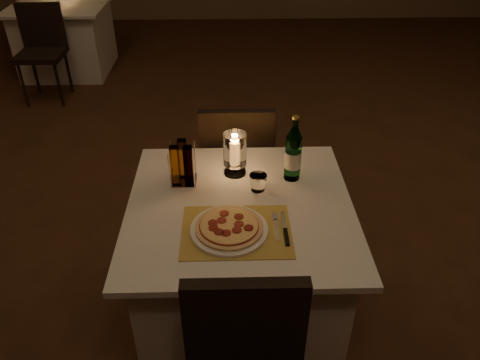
{
  "coord_description": "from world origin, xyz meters",
  "views": [
    {
      "loc": [
        -0.14,
        -2.32,
        2.0
      ],
      "look_at": [
        -0.1,
        -0.66,
        0.86
      ],
      "focal_mm": 35.0,
      "sensor_mm": 36.0,
      "label": 1
    }
  ],
  "objects_px": {
    "tumbler": "(258,183)",
    "hurricane_candle": "(235,151)",
    "chair_far": "(237,157)",
    "neighbor_table_left": "(66,38)",
    "pizza": "(229,227)",
    "main_table": "(240,265)",
    "water_bottle": "(293,154)",
    "plate": "(229,230)"
  },
  "relations": [
    {
      "from": "tumbler",
      "to": "neighbor_table_left",
      "type": "height_order",
      "value": "tumbler"
    },
    {
      "from": "chair_far",
      "to": "water_bottle",
      "type": "height_order",
      "value": "water_bottle"
    },
    {
      "from": "pizza",
      "to": "neighbor_table_left",
      "type": "bearing_deg",
      "value": 115.39
    },
    {
      "from": "plate",
      "to": "neighbor_table_left",
      "type": "distance_m",
      "value": 4.2
    },
    {
      "from": "main_table",
      "to": "water_bottle",
      "type": "xyz_separation_m",
      "value": [
        0.25,
        0.21,
        0.5
      ]
    },
    {
      "from": "main_table",
      "to": "chair_far",
      "type": "relative_size",
      "value": 1.11
    },
    {
      "from": "main_table",
      "to": "chair_far",
      "type": "height_order",
      "value": "chair_far"
    },
    {
      "from": "main_table",
      "to": "plate",
      "type": "distance_m",
      "value": 0.42
    },
    {
      "from": "pizza",
      "to": "neighbor_table_left",
      "type": "height_order",
      "value": "pizza"
    },
    {
      "from": "chair_far",
      "to": "water_bottle",
      "type": "bearing_deg",
      "value": -63.44
    },
    {
      "from": "water_bottle",
      "to": "chair_far",
      "type": "bearing_deg",
      "value": 116.56
    },
    {
      "from": "chair_far",
      "to": "neighbor_table_left",
      "type": "relative_size",
      "value": 0.9
    },
    {
      "from": "tumbler",
      "to": "hurricane_candle",
      "type": "distance_m",
      "value": 0.2
    },
    {
      "from": "chair_far",
      "to": "plate",
      "type": "bearing_deg",
      "value": -93.2
    },
    {
      "from": "main_table",
      "to": "neighbor_table_left",
      "type": "xyz_separation_m",
      "value": [
        -1.84,
        3.6,
        0.0
      ]
    },
    {
      "from": "water_bottle",
      "to": "hurricane_candle",
      "type": "distance_m",
      "value": 0.28
    },
    {
      "from": "plate",
      "to": "tumbler",
      "type": "distance_m",
      "value": 0.32
    },
    {
      "from": "plate",
      "to": "water_bottle",
      "type": "xyz_separation_m",
      "value": [
        0.3,
        0.39,
        0.12
      ]
    },
    {
      "from": "plate",
      "to": "neighbor_table_left",
      "type": "xyz_separation_m",
      "value": [
        -1.79,
        3.78,
        -0.38
      ]
    },
    {
      "from": "tumbler",
      "to": "water_bottle",
      "type": "relative_size",
      "value": 0.25
    },
    {
      "from": "water_bottle",
      "to": "neighbor_table_left",
      "type": "bearing_deg",
      "value": 121.73
    },
    {
      "from": "main_table",
      "to": "plate",
      "type": "xyz_separation_m",
      "value": [
        -0.05,
        -0.18,
        0.38
      ]
    },
    {
      "from": "hurricane_candle",
      "to": "neighbor_table_left",
      "type": "height_order",
      "value": "hurricane_candle"
    },
    {
      "from": "chair_far",
      "to": "plate",
      "type": "height_order",
      "value": "chair_far"
    },
    {
      "from": "hurricane_candle",
      "to": "plate",
      "type": "bearing_deg",
      "value": -94.19
    },
    {
      "from": "pizza",
      "to": "chair_far",
      "type": "bearing_deg",
      "value": 86.79
    },
    {
      "from": "tumbler",
      "to": "water_bottle",
      "type": "xyz_separation_m",
      "value": [
        0.17,
        0.1,
        0.09
      ]
    },
    {
      "from": "main_table",
      "to": "hurricane_candle",
      "type": "xyz_separation_m",
      "value": [
        -0.02,
        0.26,
        0.49
      ]
    },
    {
      "from": "pizza",
      "to": "water_bottle",
      "type": "xyz_separation_m",
      "value": [
        0.3,
        0.39,
        0.1
      ]
    },
    {
      "from": "pizza",
      "to": "main_table",
      "type": "bearing_deg",
      "value": 74.43
    },
    {
      "from": "chair_far",
      "to": "pizza",
      "type": "bearing_deg",
      "value": -93.21
    },
    {
      "from": "tumbler",
      "to": "water_bottle",
      "type": "bearing_deg",
      "value": 29.8
    },
    {
      "from": "plate",
      "to": "pizza",
      "type": "height_order",
      "value": "pizza"
    },
    {
      "from": "pizza",
      "to": "neighbor_table_left",
      "type": "distance_m",
      "value": 4.2
    },
    {
      "from": "pizza",
      "to": "tumbler",
      "type": "distance_m",
      "value": 0.32
    },
    {
      "from": "main_table",
      "to": "hurricane_candle",
      "type": "distance_m",
      "value": 0.56
    },
    {
      "from": "chair_far",
      "to": "tumbler",
      "type": "height_order",
      "value": "chair_far"
    },
    {
      "from": "plate",
      "to": "water_bottle",
      "type": "distance_m",
      "value": 0.51
    },
    {
      "from": "water_bottle",
      "to": "neighbor_table_left",
      "type": "distance_m",
      "value": 4.02
    },
    {
      "from": "chair_far",
      "to": "plate",
      "type": "relative_size",
      "value": 2.81
    },
    {
      "from": "chair_far",
      "to": "tumbler",
      "type": "xyz_separation_m",
      "value": [
        0.09,
        -0.6,
        0.23
      ]
    },
    {
      "from": "chair_far",
      "to": "water_bottle",
      "type": "relative_size",
      "value": 2.75
    }
  ]
}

